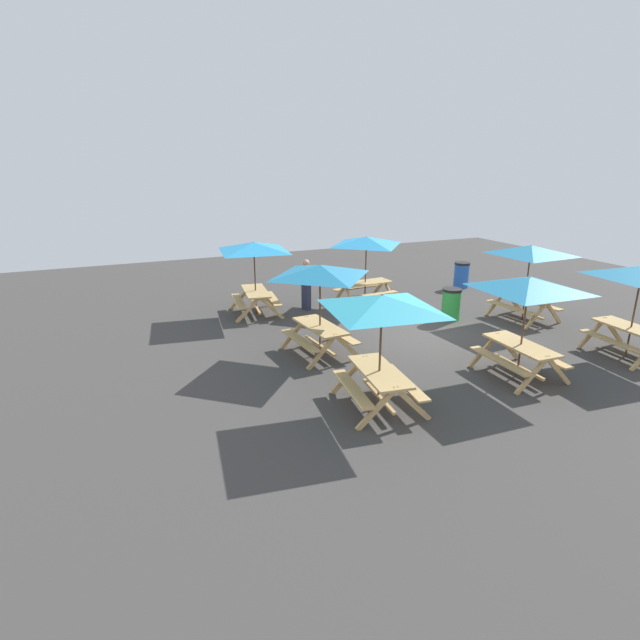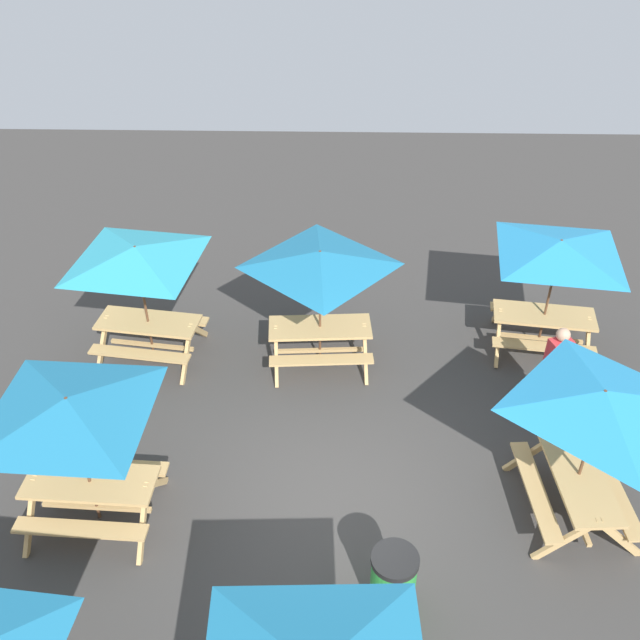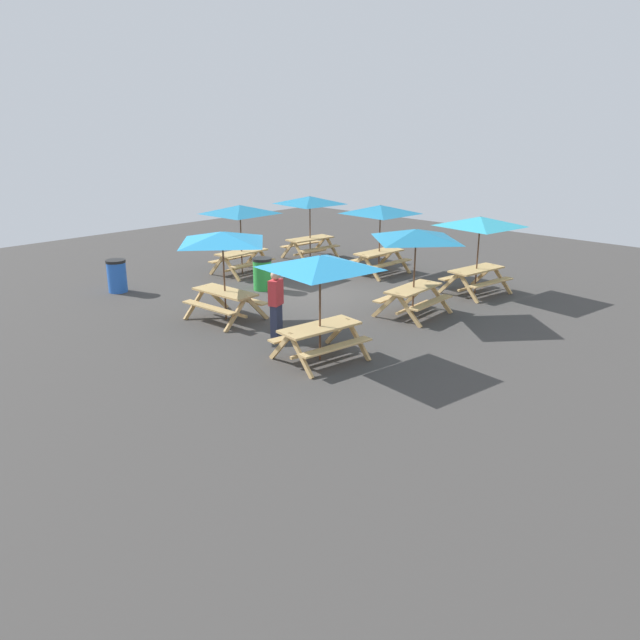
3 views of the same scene
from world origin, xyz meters
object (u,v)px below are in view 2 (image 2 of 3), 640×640
(picnic_table_2, at_px, (320,267))
(picnic_table_3, at_px, (600,409))
(picnic_table_6, at_px, (137,262))
(picnic_table_1, at_px, (558,256))
(picnic_table_0, at_px, (71,416))
(person_standing, at_px, (555,368))
(trash_bin_green, at_px, (393,582))

(picnic_table_2, height_order, picnic_table_3, same)
(picnic_table_3, distance_m, picnic_table_6, 7.51)
(picnic_table_1, relative_size, picnic_table_6, 1.00)
(picnic_table_0, relative_size, picnic_table_6, 1.01)
(picnic_table_6, xyz_separation_m, person_standing, (6.86, -1.27, -1.10))
(picnic_table_2, bearing_deg, picnic_table_3, -45.83)
(picnic_table_3, distance_m, person_standing, 2.38)
(picnic_table_3, bearing_deg, picnic_table_2, 44.37)
(picnic_table_0, distance_m, trash_bin_green, 4.52)
(picnic_table_0, distance_m, picnic_table_6, 3.66)
(picnic_table_2, xyz_separation_m, picnic_table_6, (-3.06, 0.08, 0.00))
(picnic_table_3, xyz_separation_m, trash_bin_green, (-2.64, -1.56, -1.49))
(picnic_table_1, height_order, trash_bin_green, picnic_table_1)
(picnic_table_0, distance_m, person_standing, 7.35)
(picnic_table_3, bearing_deg, picnic_table_6, 59.74)
(picnic_table_0, distance_m, picnic_table_2, 4.71)
(picnic_table_1, bearing_deg, picnic_table_3, -87.98)
(picnic_table_0, height_order, picnic_table_6, same)
(picnic_table_1, distance_m, trash_bin_green, 6.29)
(picnic_table_1, bearing_deg, picnic_table_0, -142.46)
(picnic_table_2, bearing_deg, person_standing, -21.13)
(picnic_table_0, height_order, trash_bin_green, picnic_table_0)
(picnic_table_3, bearing_deg, picnic_table_1, -9.47)
(picnic_table_1, bearing_deg, person_standing, -90.34)
(picnic_table_6, bearing_deg, picnic_table_2, 6.45)
(picnic_table_6, bearing_deg, picnic_table_3, -18.76)
(picnic_table_1, xyz_separation_m, trash_bin_green, (-3.03, -5.31, -1.49))
(picnic_table_2, distance_m, trash_bin_green, 5.18)
(picnic_table_0, xyz_separation_m, picnic_table_2, (3.06, 3.58, 0.00))
(picnic_table_3, xyz_separation_m, picnic_table_6, (-6.71, 3.38, 0.00))
(picnic_table_1, relative_size, picnic_table_3, 1.20)
(picnic_table_2, height_order, picnic_table_6, same)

